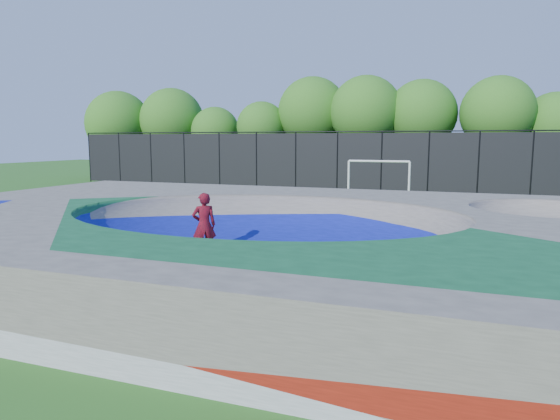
{
  "coord_description": "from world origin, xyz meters",
  "views": [
    {
      "loc": [
        5.11,
        -12.5,
        3.41
      ],
      "look_at": [
        -0.58,
        3.0,
        1.1
      ],
      "focal_mm": 32.0,
      "sensor_mm": 36.0,
      "label": 1
    }
  ],
  "objects": [
    {
      "name": "fence",
      "position": [
        0.0,
        21.0,
        2.1
      ],
      "size": [
        48.09,
        0.09,
        4.04
      ],
      "color": "black",
      "rests_on": "ground"
    },
    {
      "name": "skateboard",
      "position": [
        -1.93,
        0.23,
        0.03
      ],
      "size": [
        0.78,
        0.59,
        0.05
      ],
      "primitive_type": "cube",
      "rotation": [
        0.0,
        0.0,
        0.55
      ],
      "color": "black",
      "rests_on": "ground"
    },
    {
      "name": "skater",
      "position": [
        -1.93,
        0.23,
        0.95
      ],
      "size": [
        0.83,
        0.79,
        1.91
      ],
      "primitive_type": "imported",
      "rotation": [
        0.0,
        0.0,
        3.79
      ],
      "color": "#AD0D21",
      "rests_on": "ground"
    },
    {
      "name": "soccer_goal",
      "position": [
        0.67,
        15.63,
        1.61
      ],
      "size": [
        3.5,
        0.12,
        2.32
      ],
      "color": "silver",
      "rests_on": "ground"
    },
    {
      "name": "treeline",
      "position": [
        -2.95,
        25.88,
        5.07
      ],
      "size": [
        53.52,
        7.15,
        8.44
      ],
      "color": "#412F20",
      "rests_on": "ground"
    },
    {
      "name": "ground",
      "position": [
        0.0,
        0.0,
        0.0
      ],
      "size": [
        120.0,
        120.0,
        0.0
      ],
      "primitive_type": "plane",
      "color": "#215818",
      "rests_on": "ground"
    },
    {
      "name": "skate_deck",
      "position": [
        0.0,
        0.0,
        0.75
      ],
      "size": [
        22.0,
        14.0,
        1.5
      ],
      "primitive_type": "cube",
      "color": "gray",
      "rests_on": "ground"
    }
  ]
}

